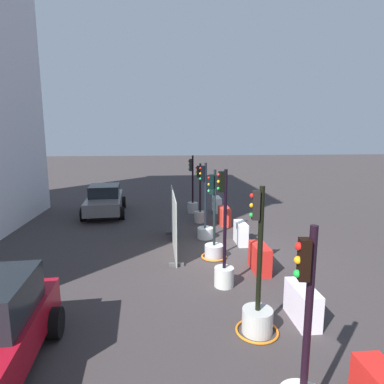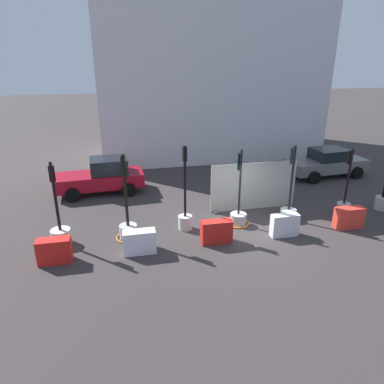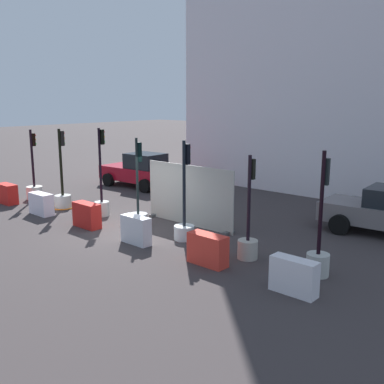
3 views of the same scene
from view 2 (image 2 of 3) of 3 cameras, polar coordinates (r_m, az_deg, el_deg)
name	(u,v)px [view 2 (image 2 of 3)]	position (r m, az deg, el deg)	size (l,w,h in m)	color
ground_plane	(242,229)	(14.30, 8.18, -5.96)	(120.00, 120.00, 0.00)	#383232
traffic_light_0	(60,230)	(13.71, -20.63, -5.85)	(0.71, 0.71, 3.14)	silver
traffic_light_1	(128,225)	(13.47, -10.37, -5.38)	(0.96, 0.96, 3.28)	#B6B5AF
traffic_light_2	(185,214)	(13.90, -1.12, -3.56)	(0.56, 0.56, 3.40)	beige
traffic_light_3	(238,214)	(14.48, 7.54, -3.62)	(0.91, 0.91, 3.16)	#A8A9AE
traffic_light_4	(289,206)	(15.28, 15.47, -2.16)	(0.66, 0.66, 3.21)	silver
traffic_light_5	(344,202)	(16.52, 23.50, -1.51)	(0.57, 0.57, 2.97)	#B4ADA0
traffic_light_6	(383,196)	(17.89, 28.62, -0.56)	(0.59, 0.59, 3.23)	#B1B3AD
construction_barrier_0	(54,251)	(12.67, -21.48, -8.89)	(1.10, 0.49, 0.86)	red
construction_barrier_1	(139,242)	(12.48, -8.54, -8.04)	(1.14, 0.48, 0.85)	white
construction_barrier_2	(216,232)	(13.02, 3.99, -6.46)	(1.15, 0.46, 0.88)	red
construction_barrier_3	(285,225)	(13.92, 14.82, -5.25)	(1.07, 0.38, 0.88)	silver
construction_barrier_4	(349,218)	(15.45, 24.14, -3.82)	(1.15, 0.47, 0.86)	red
car_grey_saloon	(327,163)	(21.65, 21.05, 4.48)	(4.69, 2.45, 1.60)	slate
car_red_compact	(102,176)	(18.22, -14.39, 2.46)	(4.38, 2.27, 1.76)	maroon
building_main_facade	(205,14)	(26.15, 2.11, 26.94)	(15.20, 9.03, 18.25)	silver
site_fence_panel	(254,187)	(15.84, 10.00, 0.79)	(3.97, 0.50, 2.18)	#A3A59C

